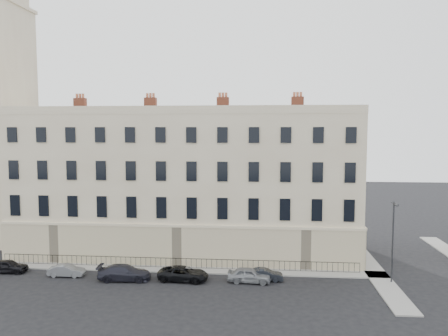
% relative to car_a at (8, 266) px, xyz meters
% --- Properties ---
extents(ground, '(160.00, 160.00, 0.00)m').
position_rel_car_a_xyz_m(ground, '(21.65, -2.84, -0.62)').
color(ground, black).
rests_on(ground, ground).
extents(terrace, '(36.22, 12.22, 17.00)m').
position_rel_car_a_xyz_m(terrace, '(15.68, 9.13, 6.87)').
color(terrace, beige).
rests_on(terrace, ground).
extents(pavement_terrace, '(48.00, 2.00, 0.12)m').
position_rel_car_a_xyz_m(pavement_terrace, '(11.65, 2.16, -0.56)').
color(pavement_terrace, gray).
rests_on(pavement_terrace, ground).
extents(pavement_east_return, '(2.00, 24.00, 0.12)m').
position_rel_car_a_xyz_m(pavement_east_return, '(34.65, 5.16, -0.56)').
color(pavement_east_return, gray).
rests_on(pavement_east_return, ground).
extents(railings, '(35.00, 0.04, 0.96)m').
position_rel_car_a_xyz_m(railings, '(15.65, 2.56, -0.07)').
color(railings, black).
rests_on(railings, ground).
extents(car_a, '(3.76, 1.73, 1.25)m').
position_rel_car_a_xyz_m(car_a, '(0.00, 0.00, 0.00)').
color(car_a, black).
rests_on(car_a, ground).
extents(car_b, '(3.33, 1.25, 1.09)m').
position_rel_car_a_xyz_m(car_b, '(6.02, -0.52, -0.08)').
color(car_b, slate).
rests_on(car_b, ground).
extents(car_c, '(4.87, 2.24, 1.38)m').
position_rel_car_a_xyz_m(car_c, '(11.67, -1.04, 0.07)').
color(car_c, '#21212C').
rests_on(car_c, ground).
extents(car_d, '(4.65, 2.38, 1.25)m').
position_rel_car_a_xyz_m(car_d, '(16.97, -0.70, 0.00)').
color(car_d, black).
rests_on(car_d, ground).
extents(car_e, '(3.95, 1.77, 1.32)m').
position_rel_car_a_xyz_m(car_e, '(22.87, -0.64, 0.04)').
color(car_e, gray).
rests_on(car_e, ground).
extents(car_f, '(3.31, 1.19, 1.09)m').
position_rel_car_a_xyz_m(car_f, '(24.22, -0.11, -0.08)').
color(car_f, black).
rests_on(car_f, ground).
extents(streetlamp, '(0.37, 1.57, 7.29)m').
position_rel_car_a_xyz_m(streetlamp, '(35.36, 0.15, 3.42)').
color(streetlamp, '#2F3034').
rests_on(streetlamp, ground).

